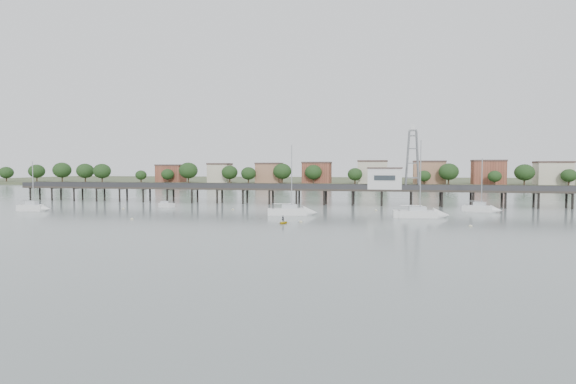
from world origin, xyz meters
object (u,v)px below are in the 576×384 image
(pier, at_px, (284,189))
(sailboat_c, at_px, (297,212))
(sailboat_e, at_px, (485,209))
(white_tender, at_px, (166,205))
(sailboat_a, at_px, (36,208))
(yellow_dinghy, at_px, (283,223))
(sailboat_d, at_px, (426,214))
(lattice_tower, at_px, (412,160))

(pier, bearing_deg, sailboat_c, -72.76)
(sailboat_c, distance_m, sailboat_e, 39.86)
(sailboat_e, distance_m, white_tender, 70.66)
(sailboat_a, xyz_separation_m, yellow_dinghy, (56.79, -11.53, -0.65))
(sailboat_a, relative_size, sailboat_e, 0.94)
(sailboat_e, distance_m, yellow_dinghy, 46.63)
(sailboat_d, relative_size, yellow_dinghy, 6.21)
(lattice_tower, xyz_separation_m, sailboat_a, (-79.45, -29.99, -10.45))
(lattice_tower, height_order, sailboat_d, lattice_tower)
(pier, bearing_deg, white_tender, -148.49)
(sailboat_e, bearing_deg, white_tender, -156.88)
(pier, relative_size, yellow_dinghy, 61.12)
(sailboat_d, bearing_deg, sailboat_a, 177.74)
(pier, distance_m, white_tender, 29.47)
(white_tender, bearing_deg, lattice_tower, 38.29)
(sailboat_d, xyz_separation_m, sailboat_e, (12.76, 13.78, 0.02))
(lattice_tower, relative_size, yellow_dinghy, 6.32)
(sailboat_c, height_order, sailboat_a, sailboat_c)
(sailboat_e, relative_size, yellow_dinghy, 4.78)
(sailboat_e, height_order, white_tender, sailboat_e)
(sailboat_c, height_order, yellow_dinghy, sailboat_c)
(sailboat_a, bearing_deg, yellow_dinghy, -16.48)
(sailboat_c, bearing_deg, lattice_tower, 35.87)
(lattice_tower, height_order, sailboat_e, lattice_tower)
(pier, relative_size, sailboat_d, 9.84)
(lattice_tower, distance_m, sailboat_a, 85.56)
(lattice_tower, relative_size, sailboat_e, 1.32)
(pier, height_order, sailboat_c, sailboat_c)
(pier, height_order, yellow_dinghy, pier)
(lattice_tower, xyz_separation_m, sailboat_c, (-23.06, -27.21, -10.46))
(sailboat_e, xyz_separation_m, yellow_dinghy, (-36.80, -28.63, -0.65))
(lattice_tower, xyz_separation_m, sailboat_e, (14.15, -12.89, -10.45))
(sailboat_e, relative_size, white_tender, 2.76)
(sailboat_d, distance_m, yellow_dinghy, 28.27)
(yellow_dinghy, bearing_deg, sailboat_a, 176.15)
(sailboat_a, relative_size, white_tender, 2.60)
(sailboat_d, bearing_deg, white_tender, 164.27)
(sailboat_e, bearing_deg, sailboat_a, -148.49)
(sailboat_a, distance_m, white_tender, 27.27)
(pier, height_order, sailboat_e, sailboat_e)
(sailboat_c, bearing_deg, sailboat_a, 168.97)
(sailboat_d, bearing_deg, yellow_dinghy, -152.92)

